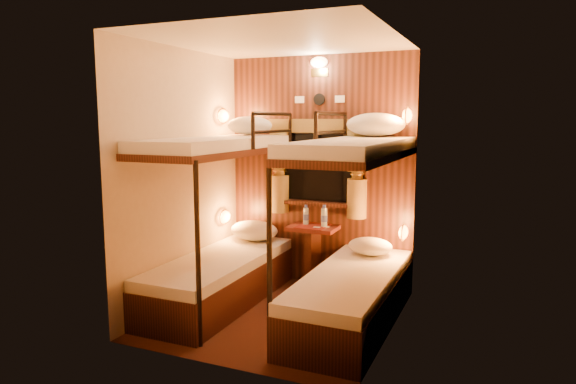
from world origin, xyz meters
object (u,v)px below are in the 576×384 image
at_px(bottle_right, 324,217).
at_px(bunk_left, 220,246).
at_px(table, 313,248).
at_px(bunk_right, 352,261).
at_px(bottle_left, 306,216).

bearing_deg(bottle_right, bunk_left, -133.48).
xyz_separation_m(bunk_left, table, (0.65, 0.78, -0.14)).
distance_m(bunk_right, table, 1.02).
bearing_deg(bunk_right, bottle_right, 123.49).
xyz_separation_m(bottle_left, bottle_right, (0.21, -0.02, 0.01)).
bearing_deg(bottle_right, table, -168.44).
height_order(table, bottle_right, bottle_right).
height_order(bunk_left, table, bunk_left).
relative_size(bottle_left, bottle_right, 0.93).
relative_size(bunk_left, bottle_right, 8.38).
bearing_deg(bunk_left, bottle_right, 46.52).
distance_m(bunk_left, bottle_left, 1.01).
relative_size(bunk_right, bottle_left, 9.05).
bearing_deg(bottle_left, table, -26.85).
xyz_separation_m(bunk_left, bottle_right, (0.76, 0.80, 0.19)).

